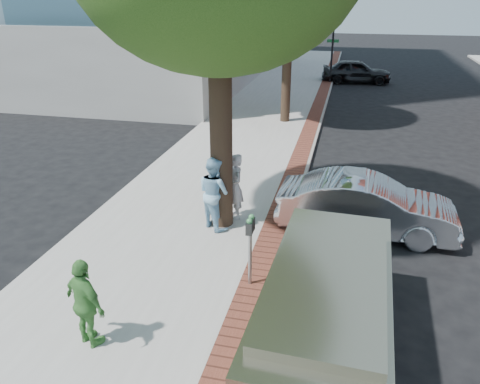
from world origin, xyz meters
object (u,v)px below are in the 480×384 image
(parking_meter, at_px, (250,236))
(person_gray, at_px, (235,187))
(person_officer, at_px, (214,193))
(bg_car, at_px, (356,71))
(van, at_px, (327,307))
(sedan_silver, at_px, (366,206))
(person_green, at_px, (86,304))

(parking_meter, bearing_deg, person_gray, 109.32)
(person_officer, bearing_deg, person_gray, -82.08)
(bg_car, xyz_separation_m, van, (-0.32, -24.80, 0.21))
(sedan_silver, bearing_deg, parking_meter, 146.29)
(person_gray, distance_m, person_green, 5.16)
(person_green, height_order, bg_car, person_green)
(person_officer, bearing_deg, bg_car, -59.30)
(person_officer, height_order, bg_car, person_officer)
(parking_meter, xyz_separation_m, person_gray, (-0.98, 2.79, -0.22))
(person_gray, relative_size, sedan_silver, 0.39)
(parking_meter, relative_size, person_gray, 0.89)
(parking_meter, xyz_separation_m, bg_car, (1.85, 23.34, -0.48))
(van, bearing_deg, bg_car, 91.81)
(person_gray, height_order, van, person_gray)
(van, bearing_deg, person_officer, 130.71)
(person_gray, height_order, person_officer, person_officer)
(parking_meter, height_order, person_gray, person_gray)
(bg_car, bearing_deg, person_green, 167.00)
(person_green, bearing_deg, sedan_silver, -104.07)
(parking_meter, bearing_deg, bg_car, 85.46)
(parking_meter, xyz_separation_m, person_green, (-2.17, -2.23, -0.28))
(person_gray, bearing_deg, van, -0.50)
(person_green, relative_size, sedan_silver, 0.37)
(person_officer, relative_size, sedan_silver, 0.42)
(sedan_silver, xyz_separation_m, van, (-0.67, -4.49, 0.24))
(person_gray, height_order, bg_car, person_gray)
(parking_meter, height_order, person_green, person_green)
(bg_car, distance_m, van, 24.80)
(person_officer, distance_m, sedan_silver, 3.66)
(person_gray, xyz_separation_m, person_officer, (-0.36, -0.59, 0.05))
(parking_meter, distance_m, person_gray, 2.96)
(person_gray, xyz_separation_m, bg_car, (2.83, 20.56, -0.26))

